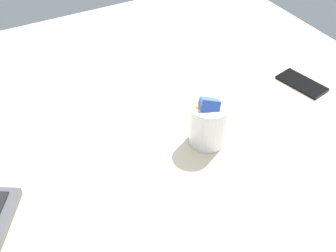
% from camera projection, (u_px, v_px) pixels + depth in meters
% --- Properties ---
extents(bed_mattress, '(1.80, 1.40, 0.18)m').
position_uv_depth(bed_mattress, '(97.00, 173.00, 1.05)').
color(bed_mattress, beige).
rests_on(bed_mattress, ground).
extents(snack_cup, '(0.09, 0.10, 0.14)m').
position_uv_depth(snack_cup, '(208.00, 123.00, 0.97)').
color(snack_cup, silver).
rests_on(snack_cup, bed_mattress).
extents(cell_phone, '(0.09, 0.15, 0.01)m').
position_uv_depth(cell_phone, '(302.00, 83.00, 1.18)').
color(cell_phone, black).
rests_on(cell_phone, bed_mattress).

